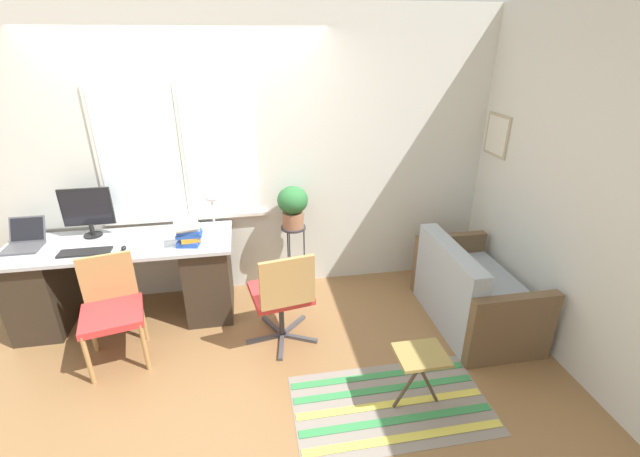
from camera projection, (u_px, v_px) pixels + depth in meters
The scene contains 17 objects.
ground_plane at pixel (204, 331), 3.84m from camera, with size 14.00×14.00×0.00m, color olive.
wall_back_with_window at pixel (192, 163), 3.95m from camera, with size 9.00×0.12×2.70m.
wall_right_with_picture at pixel (526, 170), 3.75m from camera, with size 0.08×9.00×2.70m.
desk at pixel (127, 279), 3.86m from camera, with size 1.92×0.67×0.78m.
laptop at pixel (24, 241), 3.63m from camera, with size 0.29×0.33×0.22m.
monitor at pixel (87, 210), 3.74m from camera, with size 0.42×0.16×0.45m.
keyboard at pixel (85, 252), 3.53m from camera, with size 0.41×0.14×0.02m.
mouse at pixel (124, 248), 3.59m from camera, with size 0.04×0.07×0.03m.
desk_lamp at pixel (212, 206), 3.77m from camera, with size 0.15×0.15×0.39m.
book_stack at pixel (189, 234), 3.63m from camera, with size 0.23×0.20×0.20m.
desk_chair_wooden at pixel (111, 307), 3.36m from camera, with size 0.53×0.54×0.85m.
office_chair_swivel at pixel (283, 294), 3.52m from camera, with size 0.62×0.61×0.90m.
couch_loveseat at pixel (471, 295), 3.88m from camera, with size 0.72×1.21×0.78m.
plant_stand at pixel (294, 237), 4.19m from camera, with size 0.24×0.24×0.73m.
potted_plant at pixel (293, 204), 4.05m from camera, with size 0.29×0.29×0.41m.
floor_rug_striped at pixel (391, 404), 3.07m from camera, with size 1.40×0.79×0.01m.
folding_stool at pixel (421, 360), 2.92m from camera, with size 0.35×0.29×0.46m.
Camera 1 is at (0.48, -3.25, 2.42)m, focal length 24.00 mm.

